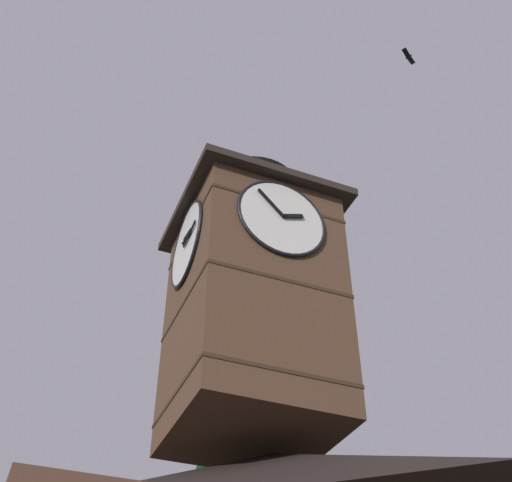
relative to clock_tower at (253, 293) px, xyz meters
The scene contains 2 objects.
clock_tower is the anchor object (origin of this frame).
flying_bird_high 10.34m from the clock_tower, 139.53° to the left, with size 0.72×0.52×0.12m.
Camera 1 is at (5.41, 13.65, 1.52)m, focal length 47.57 mm.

